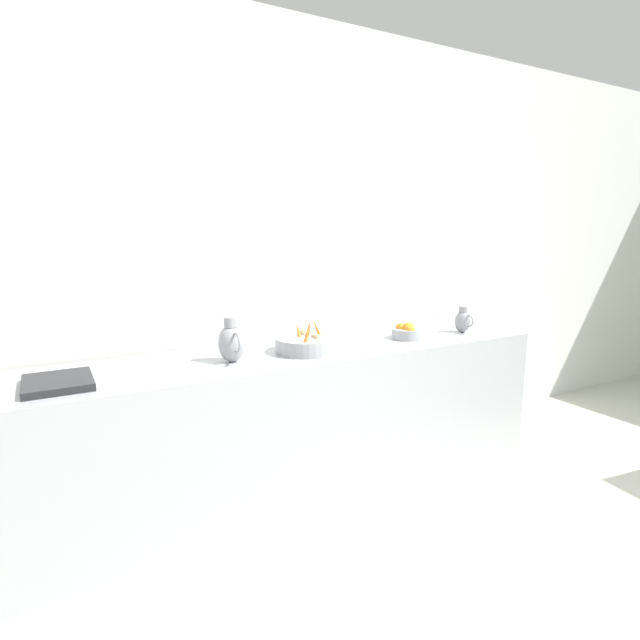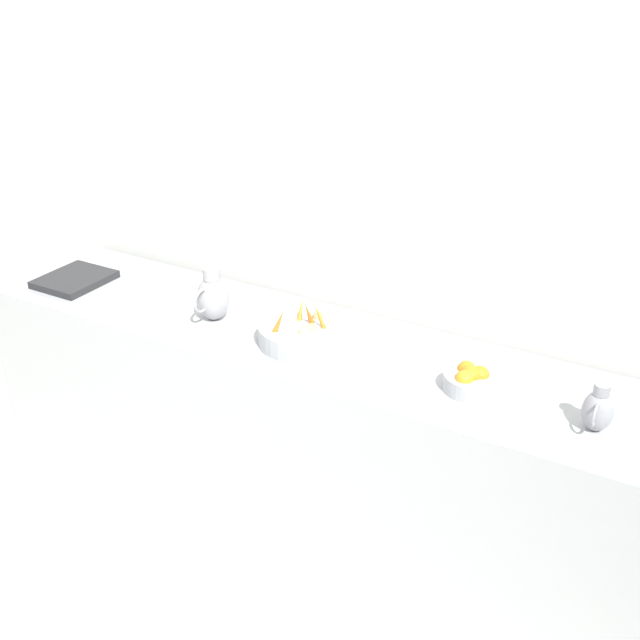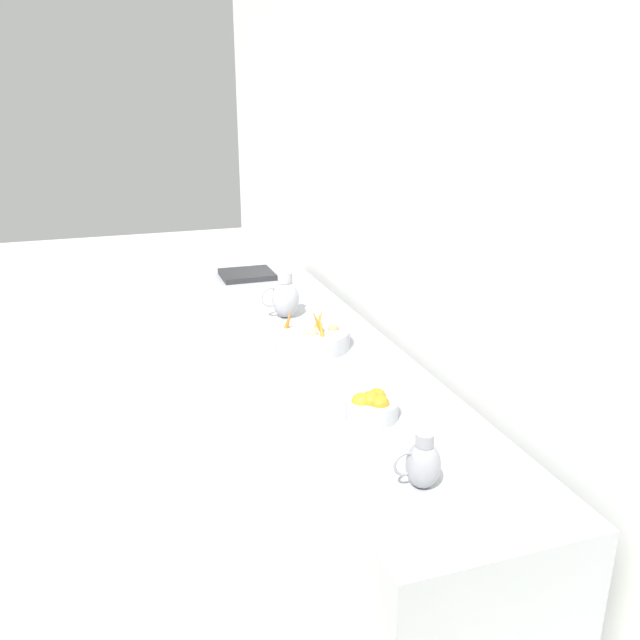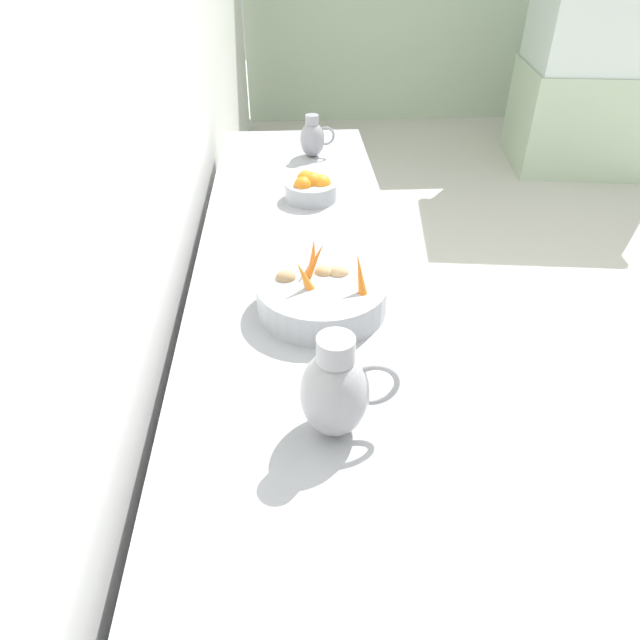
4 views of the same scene
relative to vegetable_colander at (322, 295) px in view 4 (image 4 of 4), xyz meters
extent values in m
cube|color=white|center=(-0.51, 0.47, 0.52)|extent=(0.10, 8.47, 3.00)
cube|color=#9EA0A5|center=(-0.05, -0.03, -0.51)|extent=(0.69, 3.31, 0.93)
cylinder|color=#9EA0A5|center=(0.00, 0.00, 0.00)|extent=(0.37, 0.37, 0.09)
torus|color=#9EA0A5|center=(0.00, 0.00, -0.04)|extent=(0.22, 0.22, 0.01)
cone|color=orange|center=(0.10, -0.05, 0.08)|extent=(0.06, 0.08, 0.14)
cone|color=orange|center=(-0.02, 0.08, 0.09)|extent=(0.03, 0.08, 0.14)
cone|color=orange|center=(-0.02, 0.03, 0.09)|extent=(0.09, 0.04, 0.14)
cone|color=orange|center=(-0.05, -0.03, 0.08)|extent=(0.07, 0.04, 0.12)
ellipsoid|color=tan|center=(0.01, 0.05, 0.04)|extent=(0.06, 0.05, 0.04)
ellipsoid|color=#9E7F56|center=(-0.10, 0.03, 0.04)|extent=(0.06, 0.05, 0.05)
ellipsoid|color=tan|center=(0.05, 0.05, 0.04)|extent=(0.06, 0.05, 0.05)
cylinder|color=#9EA0A5|center=(0.01, 0.76, -0.01)|extent=(0.20, 0.20, 0.07)
sphere|color=orange|center=(0.05, 0.75, 0.02)|extent=(0.07, 0.07, 0.07)
sphere|color=orange|center=(-0.01, 0.79, 0.02)|extent=(0.08, 0.08, 0.08)
sphere|color=orange|center=(-0.03, 0.74, 0.02)|extent=(0.07, 0.07, 0.07)
sphere|color=orange|center=(0.01, 0.77, 0.02)|extent=(0.08, 0.08, 0.08)
sphere|color=orange|center=(0.01, 0.76, 0.02)|extent=(0.07, 0.07, 0.07)
ellipsoid|color=#939399|center=(0.00, -0.47, 0.06)|extent=(0.15, 0.15, 0.21)
cylinder|color=#939399|center=(0.00, -0.47, 0.18)|extent=(0.08, 0.08, 0.06)
torus|color=#939399|center=(0.08, -0.47, 0.08)|extent=(0.11, 0.01, 0.11)
ellipsoid|color=gray|center=(0.03, 1.24, 0.03)|extent=(0.11, 0.11, 0.16)
cylinder|color=gray|center=(0.03, 1.24, 0.12)|extent=(0.06, 0.06, 0.04)
torus|color=gray|center=(0.10, 1.24, 0.05)|extent=(0.08, 0.01, 0.08)
cube|color=#ADC1A3|center=(2.52, 3.48, -0.57)|extent=(1.31, 1.06, 0.81)
camera|label=1|loc=(2.60, -1.36, 0.68)|focal=28.09mm
camera|label=2|loc=(2.44, 1.48, 1.51)|focal=42.06mm
camera|label=3|loc=(0.91, 2.84, 1.14)|focal=37.02mm
camera|label=4|loc=(-0.09, -1.36, 0.90)|focal=32.06mm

